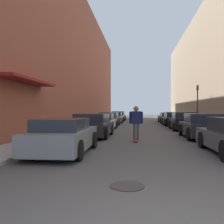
% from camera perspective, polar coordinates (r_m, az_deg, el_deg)
% --- Properties ---
extents(ground, '(102.55, 102.55, 0.00)m').
position_cam_1_polar(ground, '(21.77, 7.04, -3.50)').
color(ground, '#4C4947').
extents(curb_strip_left, '(1.80, 46.61, 0.12)m').
position_cam_1_polar(curb_strip_left, '(26.82, -3.90, -2.60)').
color(curb_strip_left, '#A3A099').
rests_on(curb_strip_left, ground).
extents(curb_strip_right, '(1.80, 46.61, 0.12)m').
position_cam_1_polar(curb_strip_right, '(26.95, 17.58, -2.61)').
color(curb_strip_right, '#A3A099').
rests_on(curb_strip_right, ground).
extents(building_row_left, '(4.90, 46.61, 13.32)m').
position_cam_1_polar(building_row_left, '(27.90, -9.89, 11.14)').
color(building_row_left, brown).
rests_on(building_row_left, ground).
extents(building_row_right, '(4.90, 46.61, 12.15)m').
position_cam_1_polar(building_row_right, '(28.00, 23.54, 9.84)').
color(building_row_right, tan).
rests_on(building_row_right, ground).
extents(parked_car_left_0, '(1.90, 4.12, 1.24)m').
position_cam_1_polar(parked_car_left_0, '(9.03, -11.08, -5.45)').
color(parked_car_left_0, gray).
rests_on(parked_car_left_0, ground).
extents(parked_car_left_1, '(2.00, 4.36, 1.32)m').
position_cam_1_polar(parked_car_left_1, '(14.20, -4.40, -3.13)').
color(parked_car_left_1, '#232326').
rests_on(parked_car_left_1, ground).
extents(parked_car_left_2, '(1.86, 4.12, 1.23)m').
position_cam_1_polar(parked_car_left_2, '(19.01, -2.07, -2.29)').
color(parked_car_left_2, silver).
rests_on(parked_car_left_2, ground).
extents(parked_car_left_3, '(1.94, 4.26, 1.27)m').
position_cam_1_polar(parked_car_left_3, '(23.84, -0.66, -1.62)').
color(parked_car_left_3, navy).
rests_on(parked_car_left_3, ground).
extents(parked_car_left_4, '(1.98, 3.95, 1.21)m').
position_cam_1_polar(parked_car_left_4, '(29.19, 0.60, -1.29)').
color(parked_car_left_4, '#B7B7BC').
rests_on(parked_car_left_4, ground).
extents(parked_car_left_5, '(1.97, 4.71, 1.28)m').
position_cam_1_polar(parked_car_left_5, '(34.71, 1.47, -0.96)').
color(parked_car_left_5, '#515459').
rests_on(parked_car_left_5, ground).
extents(parked_car_right_1, '(2.06, 4.00, 1.33)m').
position_cam_1_polar(parked_car_right_1, '(14.38, 19.98, -3.11)').
color(parked_car_right_1, '#232326').
rests_on(parked_car_right_1, ground).
extents(parked_car_right_2, '(2.02, 4.01, 1.36)m').
position_cam_1_polar(parked_car_right_2, '(19.73, 16.21, -2.06)').
color(parked_car_right_2, black).
rests_on(parked_car_right_2, ground).
extents(parked_car_right_3, '(2.03, 4.13, 1.30)m').
position_cam_1_polar(parked_car_right_3, '(24.70, 13.97, -1.56)').
color(parked_car_right_3, black).
rests_on(parked_car_right_3, ground).
extents(parked_car_right_4, '(2.08, 4.79, 1.19)m').
position_cam_1_polar(parked_car_right_4, '(30.09, 12.70, -1.24)').
color(parked_car_right_4, black).
rests_on(parked_car_right_4, ground).
extents(skateboarder, '(0.66, 0.78, 1.72)m').
position_cam_1_polar(skateboarder, '(12.08, 5.53, -1.77)').
color(skateboarder, '#B2231E').
rests_on(skateboarder, ground).
extents(manhole_cover, '(0.70, 0.70, 0.02)m').
position_cam_1_polar(manhole_cover, '(5.28, 3.49, -16.51)').
color(manhole_cover, '#332D28').
rests_on(manhole_cover, ground).
extents(traffic_light, '(0.16, 0.22, 3.59)m').
position_cam_1_polar(traffic_light, '(23.38, 18.96, 2.47)').
color(traffic_light, '#2D2D2D').
rests_on(traffic_light, curb_strip_right).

